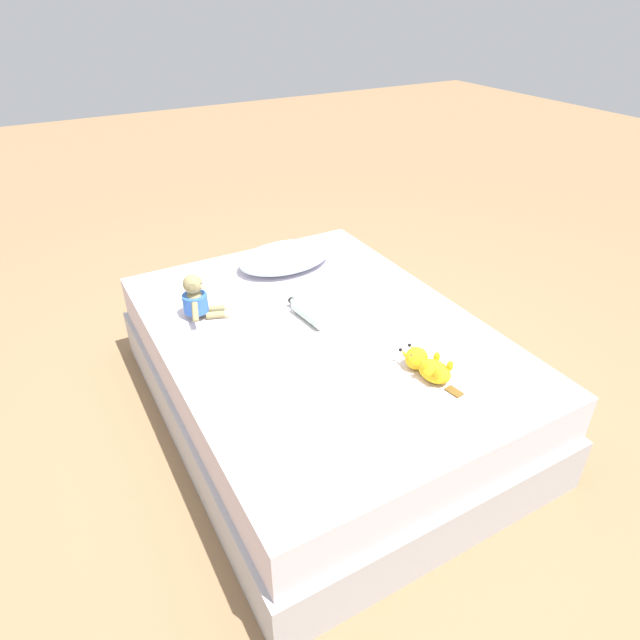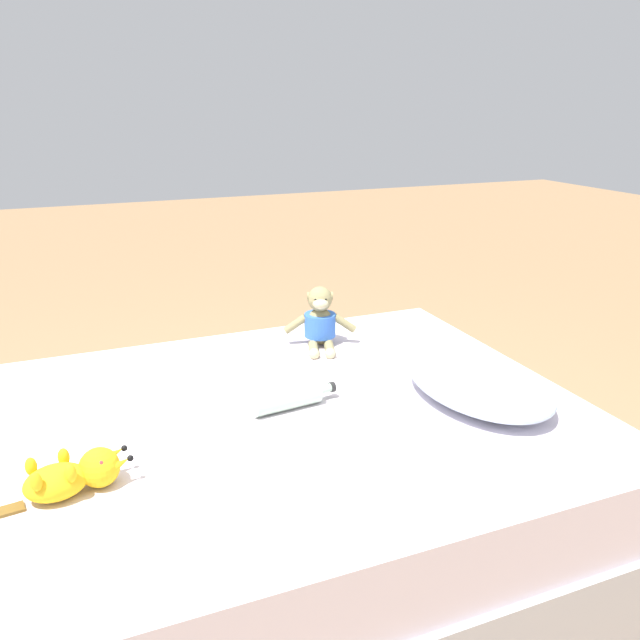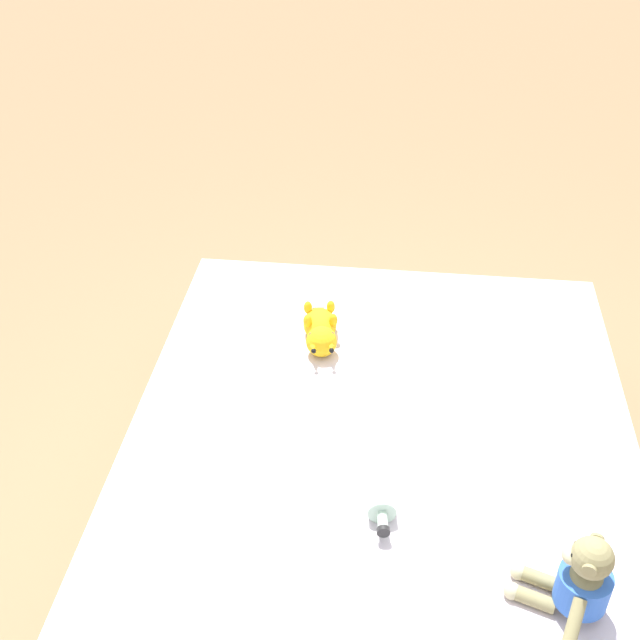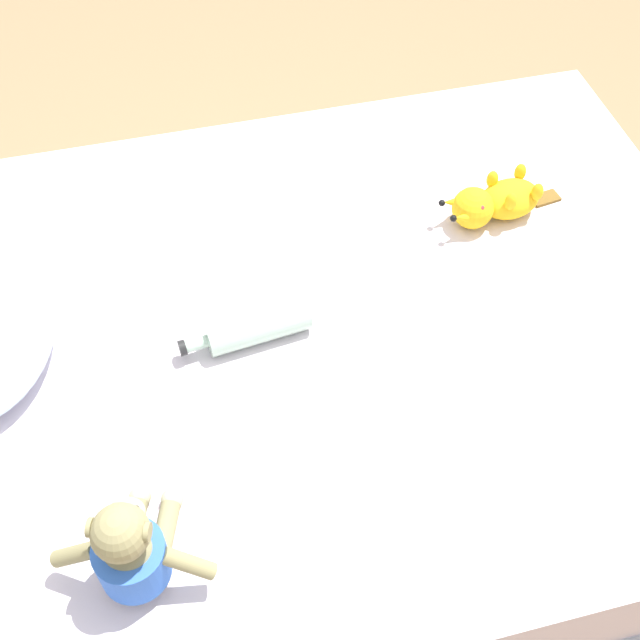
# 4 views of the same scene
# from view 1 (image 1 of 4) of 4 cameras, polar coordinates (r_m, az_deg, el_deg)

# --- Properties ---
(ground_plane) EXTENTS (16.00, 16.00, 0.00)m
(ground_plane) POSITION_cam_1_polar(r_m,az_deg,el_deg) (2.93, 0.00, -9.27)
(ground_plane) COLOR #93704C
(bed) EXTENTS (1.50, 2.05, 0.51)m
(bed) POSITION_cam_1_polar(r_m,az_deg,el_deg) (2.77, 0.00, -5.39)
(bed) COLOR #B2B2B7
(bed) RESTS_ON ground_plane
(pillow) EXTENTS (0.59, 0.41, 0.11)m
(pillow) POSITION_cam_1_polar(r_m,az_deg,el_deg) (3.18, -3.71, 6.60)
(pillow) COLOR silver
(pillow) RESTS_ON bed
(plush_monkey) EXTENTS (0.25, 0.28, 0.24)m
(plush_monkey) POSITION_cam_1_polar(r_m,az_deg,el_deg) (2.73, -12.76, 2.09)
(plush_monkey) COLOR #8E8456
(plush_monkey) RESTS_ON bed
(plush_yellow_creature) EXTENTS (0.14, 0.33, 0.10)m
(plush_yellow_creature) POSITION_cam_1_polar(r_m,az_deg,el_deg) (2.34, 11.15, -4.68)
(plush_yellow_creature) COLOR yellow
(plush_yellow_creature) RESTS_ON bed
(glass_bottle) EXTENTS (0.10, 0.29, 0.07)m
(glass_bottle) POSITION_cam_1_polar(r_m,az_deg,el_deg) (2.67, -1.15, 0.69)
(glass_bottle) COLOR #B2D1B7
(glass_bottle) RESTS_ON bed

